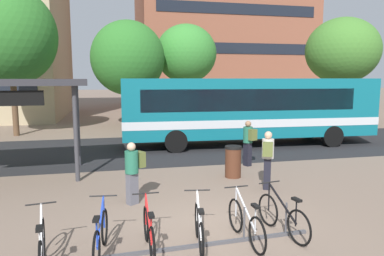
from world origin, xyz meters
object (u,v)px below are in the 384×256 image
Objects in this scene: parked_bicycle_red_2 at (149,233)px; parked_bicycle_silver_4 at (246,223)px; street_tree_3 at (10,36)px; trash_bin at (233,161)px; city_bus at (251,108)px; street_tree_0 at (342,51)px; parked_bicycle_white_0 at (42,247)px; commuter_olive_pack_0 at (248,140)px; parked_bicycle_blue_1 at (101,237)px; parked_bicycle_white_3 at (199,229)px; commuter_olive_pack_2 at (133,169)px; street_tree_2 at (186,54)px; commuter_olive_pack_1 at (268,156)px; street_tree_1 at (128,58)px; parked_bicycle_black_5 at (283,217)px.

parked_bicycle_red_2 is 1.90m from parked_bicycle_silver_4.
trash_bin is at bearing -49.92° from street_tree_3.
street_tree_0 is at bearing 36.92° from city_bus.
commuter_olive_pack_0 reaches higher than parked_bicycle_white_0.
parked_bicycle_blue_1 is (0.96, 0.19, 0.00)m from parked_bicycle_white_0.
parked_bicycle_silver_4 is at bearing -78.24° from parked_bicycle_white_3.
parked_bicycle_white_3 is 6.77m from commuter_olive_pack_0.
commuter_olive_pack_0 is 1.04× the size of commuter_olive_pack_2.
street_tree_2 reaches higher than city_bus.
commuter_olive_pack_0 is 2.82m from commuter_olive_pack_1.
parked_bicycle_blue_1 is 1.03× the size of commuter_olive_pack_0.
parked_bicycle_red_2 is 1.01× the size of commuter_olive_pack_1.
street_tree_0 reaches higher than commuter_olive_pack_1.
street_tree_3 is at bearing 20.46° from parked_bicycle_red_2.
street_tree_2 is at bearing -14.20° from parked_bicycle_red_2.
street_tree_0 is (15.18, 16.20, 4.73)m from parked_bicycle_red_2.
street_tree_3 is (-9.62, 12.25, 4.50)m from commuter_olive_pack_1.
street_tree_1 reaches higher than parked_bicycle_red_2.
commuter_olive_pack_1 is 1.65× the size of trash_bin.
commuter_olive_pack_1 is at bearing -32.95° from parked_bicycle_white_3.
parked_bicycle_black_5 is 18.20m from street_tree_1.
trash_bin is at bearing -19.62° from parked_bicycle_silver_4.
parked_bicycle_blue_1 is 0.23× the size of street_tree_0.
parked_bicycle_white_0 is 8.57m from commuter_olive_pack_0.
parked_bicycle_blue_1 is 3.63m from parked_bicycle_black_5.
parked_bicycle_silver_4 is 1.01× the size of commuter_olive_pack_1.
street_tree_0 reaches higher than commuter_olive_pack_2.
city_bus is at bearing -25.71° from parked_bicycle_silver_4.
parked_bicycle_red_2 is at bearing -91.69° from street_tree_1.
commuter_olive_pack_1 is at bearing -105.36° from city_bus.
street_tree_0 is (14.24, 16.22, 4.73)m from parked_bicycle_white_3.
parked_bicycle_white_3 is 1.00× the size of parked_bicycle_black_5.
parked_bicycle_white_3 is (1.81, -0.05, 0.00)m from parked_bicycle_blue_1.
commuter_olive_pack_0 is 1.62× the size of trash_bin.
parked_bicycle_blue_1 is 2.84m from commuter_olive_pack_2.
commuter_olive_pack_2 is at bearing 38.12° from parked_bicycle_black_5.
street_tree_2 reaches higher than parked_bicycle_white_3.
parked_bicycle_white_0 is 18.54m from street_tree_1.
city_bus is 7.05× the size of parked_bicycle_blue_1.
city_bus is 6.05m from trash_bin.
commuter_olive_pack_2 is at bearing 30.20° from parked_bicycle_white_3.
commuter_olive_pack_1 is 0.25× the size of street_tree_1.
street_tree_3 reaches higher than parked_bicycle_red_2.
parked_bicycle_black_5 is (-3.14, -9.65, -1.39)m from city_bus.
trash_bin is 0.15× the size of street_tree_2.
parked_bicycle_white_3 is 5.10m from trash_bin.
commuter_olive_pack_1 is at bearing -67.70° from parked_bicycle_white_0.
commuter_olive_pack_1 is (2.80, 3.11, 0.60)m from parked_bicycle_white_3.
parked_bicycle_white_0 is at bearing -125.30° from city_bus.
city_bus is 7.07× the size of parked_bicycle_white_0.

